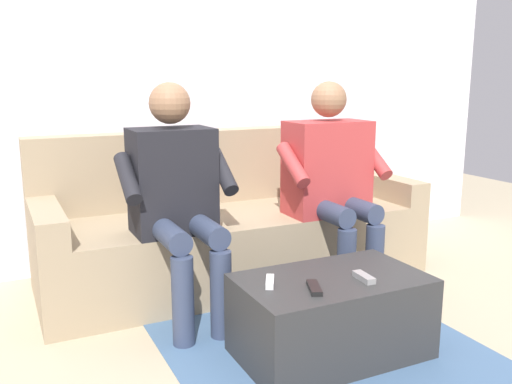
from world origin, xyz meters
The scene contains 10 objects.
ground_plane centered at (0.00, 0.60, 0.00)m, with size 8.00×8.00×0.00m, color tan.
back_wall centered at (0.00, -0.65, 1.29)m, with size 4.68×0.06×2.57m, color silver.
couch centered at (0.00, -0.13, 0.29)m, with size 2.21×0.79×0.86m.
coffee_table centered at (0.00, 0.93, 0.18)m, with size 0.79×0.47×0.35m.
person_left_seated centered at (-0.45, 0.23, 0.64)m, with size 0.61×0.52×1.15m.
person_right_seated centered at (0.45, 0.24, 0.64)m, with size 0.55×0.59×1.15m.
remote_black centered at (0.14, 1.02, 0.36)m, with size 0.14×0.04×0.02m, color black.
remote_gray centered at (-0.10, 1.02, 0.36)m, with size 0.12×0.04×0.02m, color gray.
remote_white centered at (0.27, 0.90, 0.36)m, with size 0.12×0.03×0.02m, color white.
floor_rug centered at (0.00, 0.82, 0.00)m, with size 1.32×1.61×0.01m, color #426084.
Camera 1 is at (1.24, 2.76, 1.17)m, focal length 38.68 mm.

